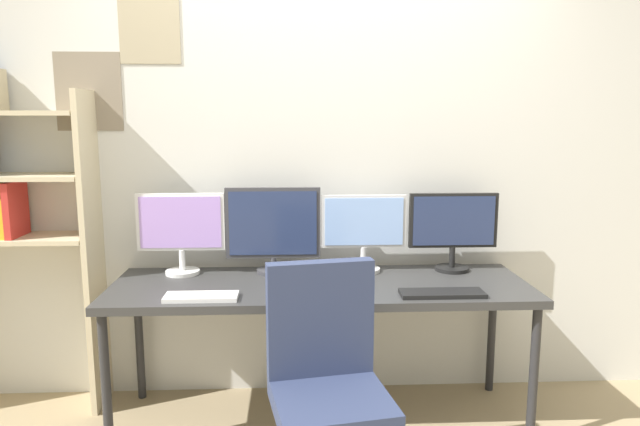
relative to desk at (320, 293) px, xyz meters
The scene contains 10 objects.
wall_back 0.74m from the desk, 90.26° to the left, with size 4.49×0.11×2.60m.
desk is the anchor object (origin of this frame).
office_chair 0.73m from the desk, 90.30° to the right, with size 0.52×0.52×0.99m.
monitor_far_left 0.81m from the desk, 163.72° to the left, with size 0.46×0.18×0.43m.
monitor_center_left 0.44m from the desk, 138.76° to the left, with size 0.50×0.18×0.46m.
monitor_center_right 0.43m from the desk, 41.22° to the left, with size 0.45×0.18×0.42m.
monitor_far_right 0.81m from the desk, 16.28° to the left, with size 0.48×0.18×0.42m.
keyboard_left 0.61m from the desk, 157.67° to the right, with size 0.34×0.13×0.02m, color silver.
keyboard_right 0.61m from the desk, 22.33° to the right, with size 0.39×0.13×0.02m, color black.
computer_mouse 0.20m from the desk, 127.47° to the right, with size 0.06×0.10×0.03m, color silver.
Camera 1 is at (-0.13, -2.20, 1.56)m, focal length 32.32 mm.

